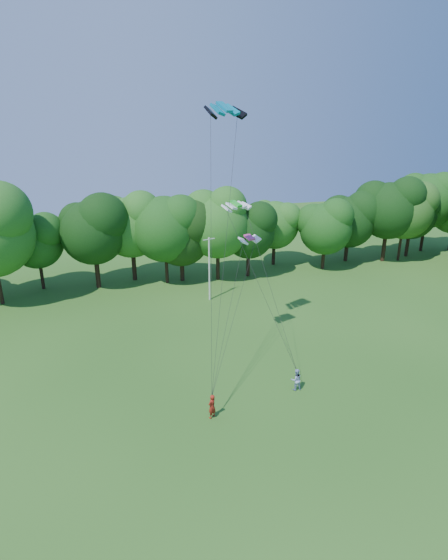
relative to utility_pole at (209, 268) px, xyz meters
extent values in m
plane|color=#235316|center=(-5.18, -28.06, -3.72)|extent=(160.00, 160.00, 0.00)
cylinder|color=silver|center=(0.00, 0.00, -0.13)|extent=(0.18, 0.18, 7.19)
cube|color=silver|center=(0.00, 0.00, 3.28)|extent=(1.39, 0.52, 0.08)
imported|color=maroon|center=(-4.99, -20.01, -2.83)|extent=(0.78, 0.73, 1.79)
imported|color=#9BADD8|center=(1.88, -18.60, -2.86)|extent=(0.87, 0.69, 1.73)
cube|color=#047691|center=(-1.54, -11.16, 16.21)|extent=(3.41, 2.43, 0.82)
cube|color=green|center=(-0.74, -11.69, 9.22)|extent=(2.53, 1.78, 0.41)
cube|color=#C7377E|center=(0.96, -10.15, 6.01)|extent=(2.07, 1.39, 0.37)
cylinder|color=#342614|center=(-1.73, 7.00, -1.81)|extent=(0.43, 0.43, 3.84)
ellipsoid|color=black|center=(-1.73, 7.00, 3.25)|extent=(7.67, 7.67, 8.37)
cylinder|color=#322314|center=(29.69, 6.60, -1.65)|extent=(0.43, 0.43, 4.15)
ellipsoid|color=#265018|center=(29.69, 6.60, 3.82)|extent=(8.30, 8.30, 9.06)
camera|label=1|loc=(-11.08, -43.91, 15.46)|focal=28.00mm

